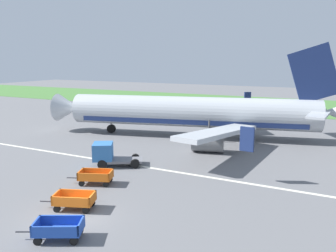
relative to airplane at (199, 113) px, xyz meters
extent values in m
plane|color=slate|center=(1.43, -24.01, -3.05)|extent=(220.00, 220.00, 0.00)
cube|color=#477A38|center=(1.43, 35.74, -3.02)|extent=(220.00, 28.00, 0.06)
cube|color=silver|center=(1.43, -13.36, -3.05)|extent=(120.00, 0.36, 0.01)
cylinder|color=#B2B7BC|center=(-1.00, -0.25, 0.10)|extent=(30.01, 10.77, 3.70)
cube|color=navy|center=(-1.00, -0.25, -0.92)|extent=(27.06, 9.87, 0.56)
cone|color=#B2B7BC|center=(-17.02, -4.19, 0.10)|extent=(3.97, 4.29, 3.63)
cube|color=#B2B7BC|center=(5.00, -7.37, -0.57)|extent=(4.42, 13.24, 1.35)
cube|color=navy|center=(9.11, -13.05, 0.38)|extent=(1.12, 0.35, 1.90)
cylinder|color=slate|center=(3.43, -6.15, -1.92)|extent=(3.61, 2.80, 2.10)
cube|color=#B2B7BC|center=(1.01, 8.85, -0.57)|extent=(9.72, 12.06, 1.35)
cube|color=navy|center=(2.00, 15.79, 0.38)|extent=(1.01, 0.81, 1.90)
cylinder|color=slate|center=(0.19, 7.04, -1.92)|extent=(3.61, 2.80, 2.10)
cube|color=navy|center=(12.40, 3.05, 4.85)|extent=(5.89, 1.78, 6.88)
cube|color=#B2B7BC|center=(13.36, -0.01, 0.70)|extent=(2.17, 5.32, 0.24)
cube|color=#B2B7BC|center=(11.83, 6.21, 0.70)|extent=(4.27, 5.37, 0.24)
cylinder|color=#4C4C51|center=(-11.20, -2.76, -1.48)|extent=(0.20, 0.20, 2.04)
cylinder|color=black|center=(-11.20, -2.76, -2.50)|extent=(1.18, 0.70, 1.10)
cylinder|color=#4C4C51|center=(1.95, -1.78, -1.48)|extent=(0.20, 0.20, 2.04)
cylinder|color=black|center=(1.95, -1.78, -2.50)|extent=(1.18, 0.70, 1.10)
cylinder|color=#4C4C51|center=(0.90, 2.49, -1.48)|extent=(0.20, 0.20, 2.04)
cylinder|color=black|center=(0.90, 2.49, -2.50)|extent=(1.18, 0.70, 1.10)
cube|color=#234CB2|center=(2.47, -26.26, -2.57)|extent=(2.86, 2.39, 0.08)
cube|color=#234CB2|center=(2.76, -26.84, -2.26)|extent=(2.27, 1.23, 0.55)
cube|color=#234CB2|center=(2.17, -25.68, -2.26)|extent=(2.27, 1.23, 0.55)
cube|color=#234CB2|center=(1.40, -26.81, -2.26)|extent=(0.73, 1.29, 0.55)
cube|color=#234CB2|center=(3.54, -25.71, -2.26)|extent=(0.73, 1.29, 0.55)
cylinder|color=#2D2D33|center=(0.87, -27.08, -2.61)|extent=(0.93, 0.53, 0.08)
cylinder|color=black|center=(1.89, -27.18, -2.83)|extent=(0.46, 0.34, 0.44)
cylinder|color=black|center=(1.38, -26.19, -2.83)|extent=(0.46, 0.34, 0.44)
cylinder|color=black|center=(3.56, -26.33, -2.83)|extent=(0.46, 0.34, 0.44)
cylinder|color=black|center=(3.05, -25.33, -2.83)|extent=(0.46, 0.34, 0.44)
cube|color=orange|center=(0.61, -22.98, -2.57)|extent=(2.83, 2.20, 0.08)
cube|color=orange|center=(0.84, -23.58, -2.26)|extent=(2.37, 0.98, 0.55)
cube|color=orange|center=(0.38, -22.37, -2.26)|extent=(2.37, 0.98, 0.55)
cube|color=orange|center=(-0.51, -23.40, -2.26)|extent=(0.59, 1.34, 0.55)
cube|color=orange|center=(1.73, -22.55, -2.26)|extent=(0.59, 1.34, 0.55)
cylinder|color=#2D2D33|center=(-1.07, -23.61, -2.61)|extent=(0.96, 0.43, 0.08)
cylinder|color=black|center=(-0.07, -23.83, -2.83)|extent=(0.47, 0.31, 0.44)
cylinder|color=black|center=(-0.46, -22.78, -2.83)|extent=(0.47, 0.31, 0.44)
cylinder|color=black|center=(1.69, -23.17, -2.83)|extent=(0.47, 0.31, 0.44)
cylinder|color=black|center=(1.29, -22.12, -2.83)|extent=(0.47, 0.31, 0.44)
cube|color=orange|center=(-1.04, -18.76, -2.57)|extent=(2.84, 2.21, 0.08)
cube|color=orange|center=(-0.80, -19.36, -2.26)|extent=(2.37, 1.00, 0.55)
cube|color=orange|center=(-1.27, -18.15, -2.26)|extent=(2.37, 1.00, 0.55)
cube|color=orange|center=(-2.16, -19.19, -2.26)|extent=(0.60, 1.34, 0.55)
cube|color=orange|center=(0.08, -18.32, -2.26)|extent=(0.60, 1.34, 0.55)
cylinder|color=#2D2D33|center=(-2.72, -19.41, -2.61)|extent=(0.96, 0.44, 0.08)
cylinder|color=black|center=(-1.71, -19.62, -2.83)|extent=(0.47, 0.31, 0.44)
cylinder|color=black|center=(-2.11, -18.57, -2.83)|extent=(0.47, 0.31, 0.44)
cylinder|color=black|center=(0.04, -18.94, -2.83)|extent=(0.47, 0.31, 0.44)
cylinder|color=black|center=(-0.37, -17.90, -2.83)|extent=(0.47, 0.31, 0.44)
cube|color=slate|center=(-1.69, -13.72, -2.55)|extent=(3.64, 3.23, 0.20)
cube|color=#3370B7|center=(-3.39, -14.73, -1.70)|extent=(2.44, 2.50, 1.50)
cube|color=#19232D|center=(-4.07, -15.15, -1.55)|extent=(0.90, 1.42, 0.67)
cylinder|color=black|center=(-2.95, -15.47, -2.65)|extent=(0.84, 0.67, 0.80)
cylinder|color=black|center=(-3.84, -14.01, -2.65)|extent=(0.84, 0.67, 0.80)
cylinder|color=black|center=(-0.49, -13.99, -2.65)|extent=(0.84, 0.67, 0.80)
cylinder|color=black|center=(-1.37, -12.52, -2.65)|extent=(0.84, 0.67, 0.80)
camera|label=1|loc=(15.22, -38.64, 6.37)|focal=36.64mm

